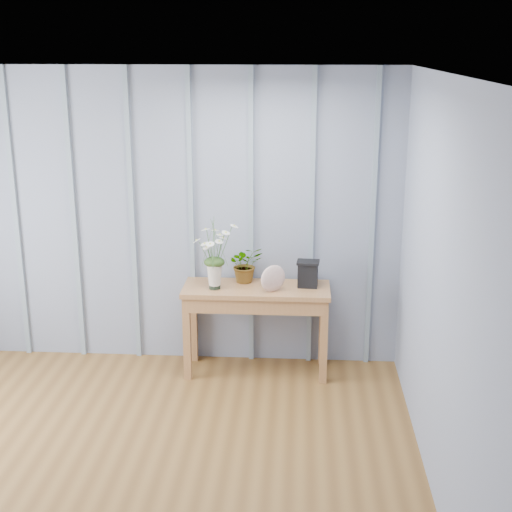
# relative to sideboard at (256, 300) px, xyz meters

# --- Properties ---
(room_shell) EXTENTS (4.00, 4.50, 2.50)m
(room_shell) POSITION_rel_sideboard_xyz_m (-0.81, -1.08, 1.35)
(room_shell) COLOR gray
(room_shell) RESTS_ON ground
(sideboard) EXTENTS (1.20, 0.45, 0.75)m
(sideboard) POSITION_rel_sideboard_xyz_m (0.00, 0.00, 0.00)
(sideboard) COLOR #97663C
(sideboard) RESTS_ON ground
(daisy_vase) EXTENTS (0.41, 0.31, 0.58)m
(daisy_vase) POSITION_rel_sideboard_xyz_m (-0.33, -0.06, 0.48)
(daisy_vase) COLOR black
(daisy_vase) RESTS_ON sideboard
(spider_plant) EXTENTS (0.34, 0.32, 0.31)m
(spider_plant) POSITION_rel_sideboard_xyz_m (-0.10, 0.13, 0.27)
(spider_plant) COLOR #213E16
(spider_plant) RESTS_ON sideboard
(felt_disc_vessel) EXTENTS (0.22, 0.17, 0.22)m
(felt_disc_vessel) POSITION_rel_sideboard_xyz_m (0.14, -0.10, 0.23)
(felt_disc_vessel) COLOR #9C5C62
(felt_disc_vessel) RESTS_ON sideboard
(carved_box) EXTENTS (0.19, 0.15, 0.22)m
(carved_box) POSITION_rel_sideboard_xyz_m (0.42, 0.04, 0.23)
(carved_box) COLOR black
(carved_box) RESTS_ON sideboard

